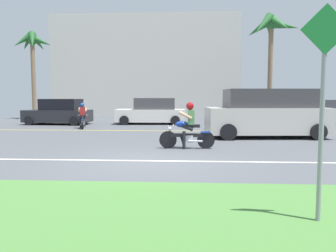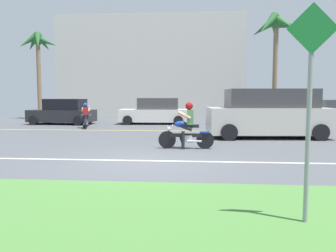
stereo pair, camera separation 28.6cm
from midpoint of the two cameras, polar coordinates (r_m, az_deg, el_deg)
ground at (r=11.52m, az=-0.93°, el=-3.41°), size 56.00×30.00×0.04m
grass_median at (r=4.68m, az=-9.82°, el=-15.53°), size 56.00×3.80×0.06m
lane_line_near at (r=8.76m, az=-2.75°, el=-5.94°), size 50.40×0.12×0.01m
lane_line_far at (r=16.35m, az=0.76°, el=-0.82°), size 50.40×0.12×0.01m
motorcyclist at (r=10.73m, az=3.96°, el=-0.54°), size 1.79×0.58×1.49m
suv_nearby at (r=14.30m, az=17.35°, el=1.96°), size 5.11×2.54×1.98m
parked_car_0 at (r=21.30m, az=-17.14°, el=2.24°), size 3.96×2.11×1.54m
parked_car_1 at (r=20.54m, az=-1.76°, el=2.43°), size 4.25×2.05×1.59m
parked_car_2 at (r=21.95m, az=13.72°, el=2.48°), size 3.68×2.02×1.62m
palm_tree_0 at (r=27.22m, az=-21.04°, el=12.31°), size 2.78×2.82×6.44m
palm_tree_1 at (r=25.88m, az=18.31°, el=15.14°), size 3.76×3.86×7.61m
motorcyclist_distant at (r=18.27m, az=-13.45°, el=1.44°), size 0.62×1.58×1.35m
street_sign at (r=4.58m, az=24.76°, el=4.97°), size 0.62×0.06×2.81m
building_far at (r=29.69m, az=-2.55°, el=9.97°), size 15.72×4.00×8.47m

